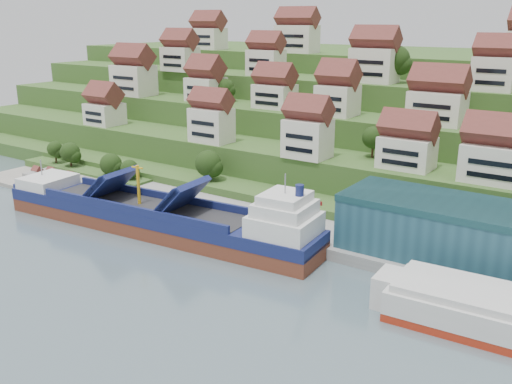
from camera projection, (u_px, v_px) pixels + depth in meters
The scene contains 10 objects.
ground at pixel (206, 248), 108.26m from camera, with size 300.00×300.00×0.00m, color slate.
quay at pixel (337, 241), 108.87m from camera, with size 180.00×14.00×2.20m, color gray.
pebble_beach at pixel (64, 183), 149.07m from camera, with size 45.00×20.00×1.00m, color gray.
hillside at pixel (406, 117), 186.58m from camera, with size 260.00×128.00×31.00m.
hillside_village at pixel (358, 90), 146.86m from camera, with size 156.17×64.87×28.64m.
hillside_trees at pixel (304, 115), 144.20m from camera, with size 136.00×62.34×32.12m.
flagpole at pixel (316, 218), 104.26m from camera, with size 1.28×0.16×8.00m.
beach_huts at pixel (54, 177), 148.70m from camera, with size 14.40×3.70×2.20m.
cargo_ship at pixel (162, 219), 115.04m from camera, with size 73.19×17.27×16.01m.
second_ship at pixel (512, 317), 77.86m from camera, with size 32.27×13.35×9.20m.
Camera 1 is at (64.87, -77.16, 42.00)m, focal length 40.00 mm.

